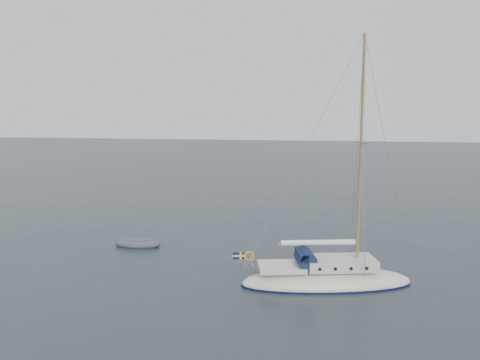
# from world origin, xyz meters

# --- Properties ---
(ground) EXTENTS (300.00, 300.00, 0.00)m
(ground) POSITION_xyz_m (0.00, 0.00, 0.00)
(ground) COLOR black
(ground) RESTS_ON ground
(sailboat) EXTENTS (8.92, 2.67, 12.70)m
(sailboat) POSITION_xyz_m (3.85, -1.71, 0.96)
(sailboat) COLOR beige
(sailboat) RESTS_ON ground
(dinghy) EXTENTS (3.01, 1.36, 0.43)m
(dinghy) POSITION_xyz_m (-8.42, 2.61, 0.19)
(dinghy) COLOR #515157
(dinghy) RESTS_ON ground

